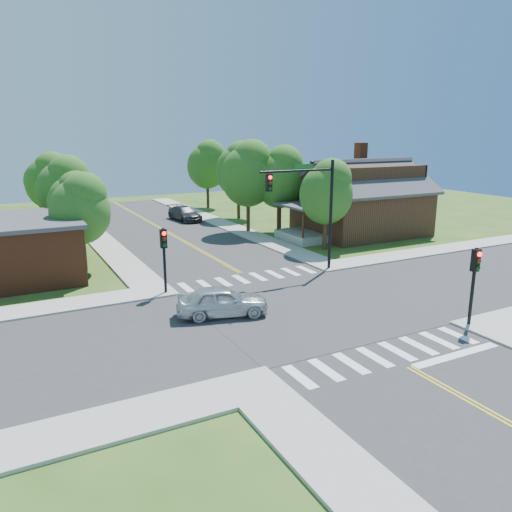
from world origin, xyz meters
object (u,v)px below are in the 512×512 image
signal_pole_nw (164,249)px  car_silver (222,302)px  signal_pole_se (475,272)px  house_ne (361,197)px  car_dgrey (185,214)px  signal_mast_ne (309,199)px

signal_pole_nw → car_silver: signal_pole_nw is taller
signal_pole_se → signal_pole_nw: bearing=135.0°
signal_pole_se → car_silver: 11.94m
house_ne → car_dgrey: size_ratio=2.52×
signal_pole_nw → house_ne: (20.71, 8.66, 0.67)m
car_dgrey → car_silver: bearing=-112.2°
signal_pole_se → car_dgrey: 33.58m
signal_mast_ne → signal_pole_se: (1.69, -11.21, -2.19)m
car_dgrey → signal_mast_ne: bearing=-95.2°
signal_pole_se → house_ne: house_ne is taller
signal_mast_ne → signal_pole_nw: signal_mast_ne is taller
signal_pole_nw → car_dgrey: bearing=67.8°
signal_pole_nw → car_silver: size_ratio=0.79×
house_ne → signal_mast_ne: bearing=-142.3°
house_ne → car_dgrey: 18.07m
car_silver → car_dgrey: (7.66, 26.85, -0.04)m
signal_pole_nw → car_dgrey: 24.13m
car_silver → car_dgrey: car_silver is taller
signal_pole_nw → car_silver: 5.17m
house_ne → signal_pole_se: bearing=-115.6°
signal_pole_se → signal_pole_nw: (-11.20, 11.20, 0.00)m
car_silver → car_dgrey: 27.92m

